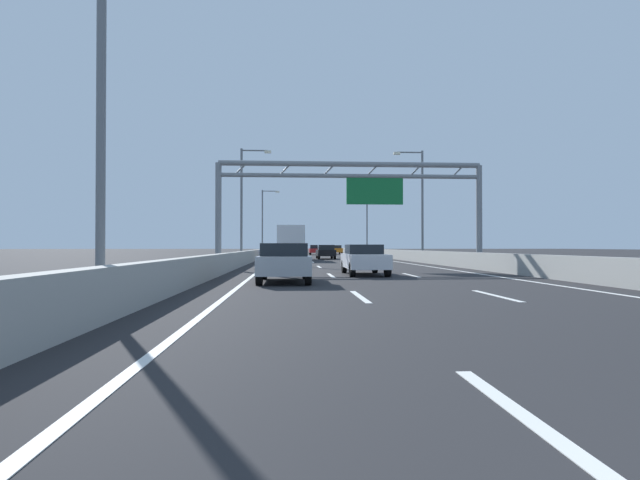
{
  "coord_description": "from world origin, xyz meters",
  "views": [
    {
      "loc": [
        -3.59,
        0.05,
        1.31
      ],
      "look_at": [
        0.01,
        59.18,
        2.05
      ],
      "focal_mm": 27.24,
      "sensor_mm": 36.0,
      "label": 1
    }
  ],
  "objects_px": {
    "sign_gantry": "(354,187)",
    "black_car": "(326,252)",
    "streetlamp_left_far": "(264,218)",
    "red_car": "(316,250)",
    "streetlamp_right_mid": "(420,198)",
    "box_truck": "(291,242)",
    "silver_car": "(284,262)",
    "streetlamp_right_far": "(365,218)",
    "green_car": "(319,248)",
    "streetlamp_left_near": "(112,58)",
    "streetlamp_left_mid": "(244,197)",
    "orange_car": "(336,250)",
    "white_car": "(364,259)"
  },
  "relations": [
    {
      "from": "red_car",
      "to": "silver_car",
      "type": "distance_m",
      "value": 55.64
    },
    {
      "from": "streetlamp_left_mid",
      "to": "white_car",
      "type": "bearing_deg",
      "value": -68.99
    },
    {
      "from": "streetlamp_right_mid",
      "to": "streetlamp_left_far",
      "type": "distance_m",
      "value": 33.64
    },
    {
      "from": "white_car",
      "to": "box_truck",
      "type": "relative_size",
      "value": 0.5
    },
    {
      "from": "streetlamp_right_mid",
      "to": "orange_car",
      "type": "height_order",
      "value": "streetlamp_right_mid"
    },
    {
      "from": "black_car",
      "to": "green_car",
      "type": "bearing_deg",
      "value": 87.11
    },
    {
      "from": "black_car",
      "to": "box_truck",
      "type": "distance_m",
      "value": 5.13
    },
    {
      "from": "sign_gantry",
      "to": "streetlamp_left_far",
      "type": "height_order",
      "value": "streetlamp_left_far"
    },
    {
      "from": "sign_gantry",
      "to": "white_car",
      "type": "distance_m",
      "value": 7.82
    },
    {
      "from": "white_car",
      "to": "black_car",
      "type": "relative_size",
      "value": 0.92
    },
    {
      "from": "sign_gantry",
      "to": "silver_car",
      "type": "relative_size",
      "value": 3.82
    },
    {
      "from": "sign_gantry",
      "to": "black_car",
      "type": "xyz_separation_m",
      "value": [
        -0.21,
        20.47,
        -4.1
      ]
    },
    {
      "from": "black_car",
      "to": "red_car",
      "type": "bearing_deg",
      "value": 89.49
    },
    {
      "from": "streetlamp_left_mid",
      "to": "streetlamp_right_far",
      "type": "relative_size",
      "value": 1.0
    },
    {
      "from": "sign_gantry",
      "to": "streetlamp_left_near",
      "type": "xyz_separation_m",
      "value": [
        -7.66,
        -17.93,
        0.57
      ]
    },
    {
      "from": "red_car",
      "to": "black_car",
      "type": "relative_size",
      "value": 1.01
    },
    {
      "from": "red_car",
      "to": "black_car",
      "type": "height_order",
      "value": "red_car"
    },
    {
      "from": "silver_car",
      "to": "box_truck",
      "type": "bearing_deg",
      "value": 89.46
    },
    {
      "from": "streetlamp_right_far",
      "to": "box_truck",
      "type": "distance_m",
      "value": 28.0
    },
    {
      "from": "streetlamp_left_near",
      "to": "box_truck",
      "type": "distance_m",
      "value": 35.23
    },
    {
      "from": "orange_car",
      "to": "black_car",
      "type": "distance_m",
      "value": 28.39
    },
    {
      "from": "streetlamp_left_mid",
      "to": "orange_car",
      "type": "relative_size",
      "value": 2.03
    },
    {
      "from": "green_car",
      "to": "box_truck",
      "type": "distance_m",
      "value": 79.08
    },
    {
      "from": "streetlamp_left_mid",
      "to": "red_car",
      "type": "height_order",
      "value": "streetlamp_left_mid"
    },
    {
      "from": "streetlamp_right_far",
      "to": "red_car",
      "type": "xyz_separation_m",
      "value": [
        -7.27,
        2.17,
        -4.65
      ]
    },
    {
      "from": "green_car",
      "to": "black_car",
      "type": "relative_size",
      "value": 0.94
    },
    {
      "from": "streetlamp_right_mid",
      "to": "streetlamp_left_near",
      "type": "bearing_deg",
      "value": -116.35
    },
    {
      "from": "streetlamp_left_mid",
      "to": "streetlamp_left_far",
      "type": "bearing_deg",
      "value": 90.0
    },
    {
      "from": "streetlamp_left_far",
      "to": "red_car",
      "type": "distance_m",
      "value": 9.22
    },
    {
      "from": "streetlamp_right_mid",
      "to": "box_truck",
      "type": "height_order",
      "value": "streetlamp_right_mid"
    },
    {
      "from": "streetlamp_left_mid",
      "to": "black_car",
      "type": "relative_size",
      "value": 2.07
    },
    {
      "from": "streetlamp_right_far",
      "to": "silver_car",
      "type": "height_order",
      "value": "streetlamp_right_far"
    },
    {
      "from": "streetlamp_left_mid",
      "to": "box_truck",
      "type": "height_order",
      "value": "streetlamp_left_mid"
    },
    {
      "from": "sign_gantry",
      "to": "streetlamp_right_far",
      "type": "height_order",
      "value": "streetlamp_right_far"
    },
    {
      "from": "streetlamp_left_mid",
      "to": "orange_car",
      "type": "height_order",
      "value": "streetlamp_left_mid"
    },
    {
      "from": "streetlamp_right_mid",
      "to": "green_car",
      "type": "bearing_deg",
      "value": 92.53
    },
    {
      "from": "sign_gantry",
      "to": "black_car",
      "type": "relative_size",
      "value": 3.48
    },
    {
      "from": "red_car",
      "to": "streetlamp_left_far",
      "type": "bearing_deg",
      "value": -164.15
    },
    {
      "from": "orange_car",
      "to": "black_car",
      "type": "bearing_deg",
      "value": -97.48
    },
    {
      "from": "streetlamp_right_mid",
      "to": "streetlamp_left_far",
      "type": "relative_size",
      "value": 1.0
    },
    {
      "from": "orange_car",
      "to": "green_car",
      "type": "distance_m",
      "value": 47.0
    },
    {
      "from": "streetlamp_right_far",
      "to": "sign_gantry",
      "type": "bearing_deg",
      "value": -99.75
    },
    {
      "from": "sign_gantry",
      "to": "red_car",
      "type": "distance_m",
      "value": 44.72
    },
    {
      "from": "streetlamp_left_far",
      "to": "red_car",
      "type": "height_order",
      "value": "streetlamp_left_far"
    },
    {
      "from": "green_car",
      "to": "box_truck",
      "type": "height_order",
      "value": "box_truck"
    },
    {
      "from": "sign_gantry",
      "to": "silver_car",
      "type": "bearing_deg",
      "value": -110.08
    },
    {
      "from": "streetlamp_left_mid",
      "to": "green_car",
      "type": "height_order",
      "value": "streetlamp_left_mid"
    },
    {
      "from": "green_car",
      "to": "silver_car",
      "type": "relative_size",
      "value": 1.04
    },
    {
      "from": "streetlamp_left_far",
      "to": "silver_car",
      "type": "height_order",
      "value": "streetlamp_left_far"
    },
    {
      "from": "streetlamp_left_far",
      "to": "streetlamp_right_far",
      "type": "relative_size",
      "value": 1.0
    }
  ]
}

